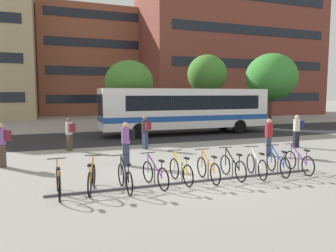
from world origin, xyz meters
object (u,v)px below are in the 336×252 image
object	(u,v)px
parked_bicycle_black_2	(125,178)
parked_bicycle_blue_8	(278,164)
parked_bicycle_yellow_4	(181,171)
commuter_black_pack_0	(127,141)
commuter_navy_pack_3	(269,134)
commuter_maroon_pack_1	(70,132)
parked_bicycle_orange_1	(92,179)
commuter_maroon_pack_4	(145,130)
parked_bicycle_white_7	(256,166)
city_bus	(185,109)
commuter_navy_pack_5	(297,129)
commuter_maroon_pack_2	(2,142)
street_tree_0	(271,77)
parked_bicycle_purple_9	(299,162)
parked_bicycle_black_6	(233,167)
street_tree_1	(129,82)
parked_bicycle_orange_0	(58,183)
parked_bicycle_purple_3	(155,174)
parked_bicycle_orange_5	(208,169)
street_tree_2	(207,74)

from	to	relation	value
parked_bicycle_black_2	parked_bicycle_blue_8	world-z (taller)	same
parked_bicycle_black_2	parked_bicycle_yellow_4	size ratio (longest dim) A/B	1.00
commuter_black_pack_0	commuter_navy_pack_3	distance (m)	6.59
commuter_maroon_pack_1	parked_bicycle_orange_1	bearing A→B (deg)	151.32
commuter_maroon_pack_4	parked_bicycle_white_7	bearing A→B (deg)	175.19
city_bus	commuter_navy_pack_5	size ratio (longest dim) A/B	6.91
commuter_maroon_pack_2	street_tree_0	size ratio (longest dim) A/B	0.27
parked_bicycle_orange_1	commuter_maroon_pack_2	distance (m)	5.25
parked_bicycle_black_2	parked_bicycle_white_7	distance (m)	4.60
commuter_maroon_pack_2	street_tree_0	bearing A→B (deg)	-150.41
parked_bicycle_purple_9	street_tree_0	size ratio (longest dim) A/B	0.26
parked_bicycle_black_6	commuter_navy_pack_3	bearing A→B (deg)	-50.78
parked_bicycle_orange_1	commuter_maroon_pack_1	world-z (taller)	commuter_maroon_pack_1
parked_bicycle_black_6	commuter_maroon_pack_4	xyz separation A→B (m)	(-1.20, 6.49, 0.61)
parked_bicycle_purple_9	street_tree_1	world-z (taller)	street_tree_1
street_tree_0	commuter_navy_pack_3	bearing A→B (deg)	-128.22
parked_bicycle_orange_0	commuter_navy_pack_5	distance (m)	12.84
commuter_maroon_pack_1	commuter_maroon_pack_4	xyz separation A→B (m)	(3.70, -0.87, 0.03)
city_bus	parked_bicycle_black_6	distance (m)	12.01
parked_bicycle_purple_3	street_tree_0	distance (m)	22.03
parked_bicycle_orange_5	street_tree_0	xyz separation A→B (m)	(14.00, 14.80, 3.97)
street_tree_0	commuter_maroon_pack_4	bearing A→B (deg)	-149.85
street_tree_0	city_bus	bearing A→B (deg)	-161.75
parked_bicycle_white_7	commuter_maroon_pack_2	bearing A→B (deg)	73.79
parked_bicycle_orange_5	parked_bicycle_blue_8	distance (m)	2.73
parked_bicycle_black_2	parked_bicycle_orange_5	size ratio (longest dim) A/B	1.00
parked_bicycle_orange_1	commuter_maroon_pack_2	bearing A→B (deg)	46.72
parked_bicycle_yellow_4	parked_bicycle_purple_9	bearing A→B (deg)	-96.32
parked_bicycle_purple_3	commuter_maroon_pack_1	distance (m)	7.71
commuter_maroon_pack_4	street_tree_2	distance (m)	16.11
parked_bicycle_black_6	parked_bicycle_blue_8	xyz separation A→B (m)	(1.78, -0.11, 0.00)
parked_bicycle_purple_9	commuter_maroon_pack_4	distance (m)	7.72
parked_bicycle_black_2	commuter_black_pack_0	distance (m)	3.33
commuter_maroon_pack_1	commuter_maroon_pack_4	world-z (taller)	commuter_maroon_pack_4
commuter_black_pack_0	parked_bicycle_orange_5	bearing A→B (deg)	127.64
commuter_navy_pack_3	parked_bicycle_orange_5	bearing A→B (deg)	-27.84
city_bus	commuter_navy_pack_5	world-z (taller)	city_bus
parked_bicycle_orange_0	commuter_black_pack_0	size ratio (longest dim) A/B	0.99
parked_bicycle_purple_3	parked_bicycle_white_7	bearing A→B (deg)	-101.42
commuter_black_pack_0	commuter_maroon_pack_1	xyz separation A→B (m)	(-1.95, 4.29, -0.05)
parked_bicycle_yellow_4	parked_bicycle_white_7	world-z (taller)	same
parked_bicycle_blue_8	commuter_navy_pack_3	size ratio (longest dim) A/B	0.98
parked_bicycle_yellow_4	parked_bicycle_white_7	size ratio (longest dim) A/B	1.02
parked_bicycle_orange_5	commuter_maroon_pack_1	size ratio (longest dim) A/B	1.03
parked_bicycle_orange_1	commuter_navy_pack_3	bearing A→B (deg)	-58.86
parked_bicycle_orange_1	commuter_black_pack_0	xyz separation A→B (m)	(1.72, 2.95, 0.63)
parked_bicycle_purple_9	parked_bicycle_yellow_4	bearing A→B (deg)	93.88
parked_bicycle_black_6	parked_bicycle_purple_9	world-z (taller)	same
commuter_black_pack_0	parked_bicycle_white_7	bearing A→B (deg)	144.73
parked_bicycle_black_2	parked_bicycle_black_6	xyz separation A→B (m)	(3.73, 0.10, 0.00)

